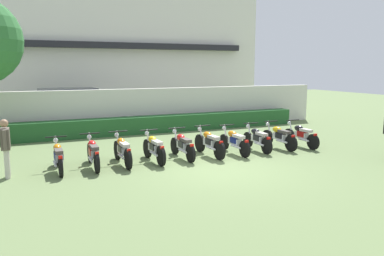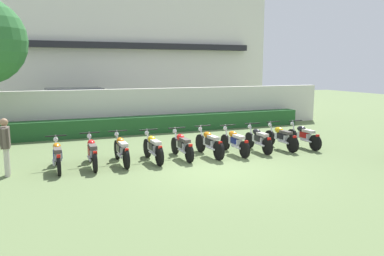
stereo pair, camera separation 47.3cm
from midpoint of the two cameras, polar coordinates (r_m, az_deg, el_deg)
The scene contains 16 objects.
ground at distance 11.06m, azimuth 4.94°, elevation -6.27°, with size 60.00×60.00×0.00m, color #607547.
building at distance 26.48m, azimuth -11.28°, elevation 11.27°, with size 19.76×6.50×7.95m.
compound_wall at distance 17.77m, azimuth -5.76°, elevation 2.82°, with size 18.78×0.30×1.96m, color silver.
hedge_row at distance 17.18m, azimuth -5.09°, elevation 0.57°, with size 15.02×0.70×0.75m, color #235628.
parked_car at distance 20.20m, azimuth -16.23°, elevation 3.14°, with size 4.63×2.37×1.89m.
motorcycle_in_row_0 at distance 11.47m, azimuth -18.59°, elevation -3.92°, with size 0.60×1.82×0.94m.
motorcycle_in_row_1 at distance 11.58m, azimuth -13.76°, elevation -3.52°, with size 0.60×1.93×0.96m.
motorcycle_in_row_2 at distance 11.72m, azimuth -9.50°, elevation -3.21°, with size 0.60×1.92×0.97m.
motorcycle_in_row_3 at distance 11.90m, azimuth -4.79°, elevation -2.93°, with size 0.60×1.82×0.96m.
motorcycle_in_row_4 at distance 12.27m, azimuth -0.44°, elevation -2.58°, with size 0.60×1.86×0.95m.
motorcycle_in_row_5 at distance 12.59m, azimuth 3.70°, elevation -2.22°, with size 0.60×1.95×0.97m.
motorcycle_in_row_6 at distance 12.99m, azimuth 7.50°, elevation -2.01°, with size 0.60×1.91×0.94m.
motorcycle_in_row_7 at distance 13.52m, azimuth 10.99°, elevation -1.64°, with size 0.60×1.80×0.95m.
motorcycle_in_row_8 at distance 14.10m, azimuth 14.24°, elevation -1.31°, with size 0.60×1.91×0.95m.
motorcycle_in_row_9 at distance 14.60m, azimuth 17.40°, elevation -1.10°, with size 0.60×1.92×0.95m.
inspector_person at distance 11.27m, azimuth -25.31°, elevation -1.99°, with size 0.22×0.65×1.59m.
Camera 2 is at (-4.55, -9.63, 2.95)m, focal length 35.25 mm.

